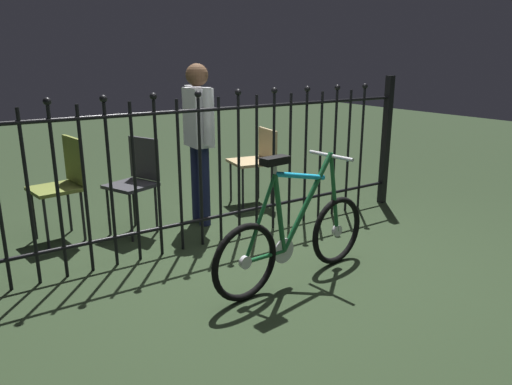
# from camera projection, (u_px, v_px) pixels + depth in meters

# --- Properties ---
(ground_plane) EXTENTS (20.00, 20.00, 0.00)m
(ground_plane) POSITION_uv_depth(u_px,v_px,m) (270.00, 269.00, 3.65)
(ground_plane) COLOR #23311D
(iron_fence) EXTENTS (4.16, 0.07, 1.36)m
(iron_fence) POSITION_uv_depth(u_px,v_px,m) (211.00, 165.00, 4.00)
(iron_fence) COLOR black
(iron_fence) RESTS_ON ground
(bicycle) EXTENTS (1.44, 0.40, 0.93)m
(bicycle) POSITION_uv_depth(u_px,v_px,m) (295.00, 237.00, 3.39)
(bicycle) COLOR black
(bicycle) RESTS_ON ground
(chair_tan) EXTENTS (0.49, 0.48, 0.80)m
(chair_tan) POSITION_uv_depth(u_px,v_px,m) (257.00, 157.00, 5.19)
(chair_tan) COLOR black
(chair_tan) RESTS_ON ground
(chair_charcoal) EXTENTS (0.48, 0.48, 0.86)m
(chair_charcoal) POSITION_uv_depth(u_px,v_px,m) (137.00, 176.00, 4.31)
(chair_charcoal) COLOR black
(chair_charcoal) RESTS_ON ground
(chair_olive) EXTENTS (0.44, 0.44, 0.89)m
(chair_olive) POSITION_uv_depth(u_px,v_px,m) (64.00, 179.00, 4.15)
(chair_olive) COLOR black
(chair_olive) RESTS_ON ground
(person_visitor) EXTENTS (0.20, 0.48, 1.50)m
(person_visitor) POSITION_uv_depth(u_px,v_px,m) (199.00, 132.00, 4.44)
(person_visitor) COLOR #191E3F
(person_visitor) RESTS_ON ground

